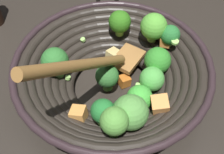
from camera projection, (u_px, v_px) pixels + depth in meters
name	position (u px, v px, depth m)	size (l,w,h in m)	color
ground_plane	(112.00, 90.00, 0.60)	(4.00, 4.00, 0.00)	#28231E
wok	(113.00, 72.00, 0.56)	(0.42, 0.38, 0.25)	black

